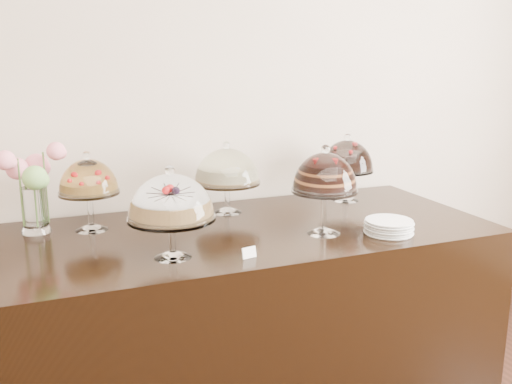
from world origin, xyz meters
name	(u,v)px	position (x,y,z in m)	size (l,w,h in m)	color
wall_back	(204,89)	(0.00, 3.00, 1.50)	(5.00, 0.04, 3.00)	beige
display_counter	(252,317)	(0.05, 2.45, 0.45)	(2.20, 1.00, 0.90)	black
cake_stand_sugar_sponge	(171,201)	(-0.38, 2.20, 1.13)	(0.34, 0.34, 0.37)	white
cake_stand_choco_layer	(325,175)	(0.32, 2.25, 1.16)	(0.29, 0.29, 0.40)	white
cake_stand_cheesecake	(227,169)	(0.03, 2.74, 1.12)	(0.33, 0.33, 0.36)	white
cake_stand_dark_choco	(347,159)	(0.71, 2.73, 1.13)	(0.29, 0.29, 0.37)	white
cake_stand_fruit_tart	(88,180)	(-0.64, 2.69, 1.13)	(0.27, 0.27, 0.36)	white
flower_vase	(32,182)	(-0.87, 2.74, 1.13)	(0.29, 0.31, 0.40)	white
plate_stack	(389,227)	(0.59, 2.14, 0.93)	(0.21, 0.21, 0.06)	silver
price_card_left	(249,253)	(-0.10, 2.08, 0.92)	(0.06, 0.01, 0.04)	white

